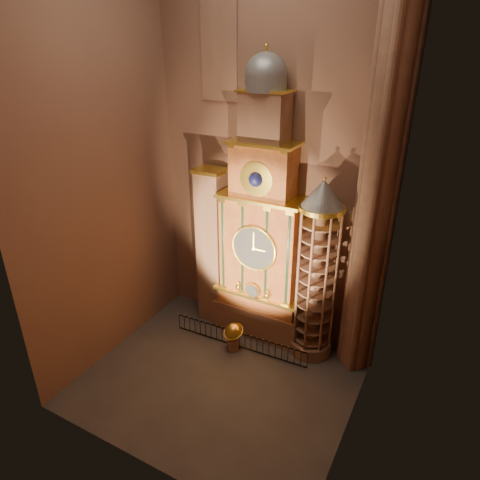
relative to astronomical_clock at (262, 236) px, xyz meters
The scene contains 11 objects.
floor 8.32m from the astronomical_clock, 90.00° to the right, with size 14.00×14.00×0.00m, color #383330.
wall_back 4.45m from the astronomical_clock, 90.00° to the left, with size 22.00×22.00×0.00m, color #895E49.
wall_left 9.61m from the astronomical_clock, 144.66° to the right, with size 22.00×22.00×0.00m, color #895E49.
wall_right 9.61m from the astronomical_clock, 35.34° to the right, with size 22.00×22.00×0.00m, color #895E49.
astronomical_clock is the anchor object (origin of this frame).
portrait_tower 3.73m from the astronomical_clock, behind, with size 1.80×1.60×10.20m.
stair_turret 3.78m from the astronomical_clock, ahead, with size 2.50×2.50×10.80m.
gothic_pier 7.48m from the astronomical_clock, ahead, with size 2.04×2.04×22.00m.
stained_glass_window 10.37m from the astronomical_clock, 163.43° to the left, with size 2.20×0.14×5.20m.
celestial_globe 6.12m from the astronomical_clock, 103.87° to the right, with size 1.53×1.49×1.78m.
iron_railing 6.47m from the astronomical_clock, 99.30° to the right, with size 8.55×0.40×1.05m.
Camera 1 is at (9.56, -15.41, 16.87)m, focal length 32.00 mm.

